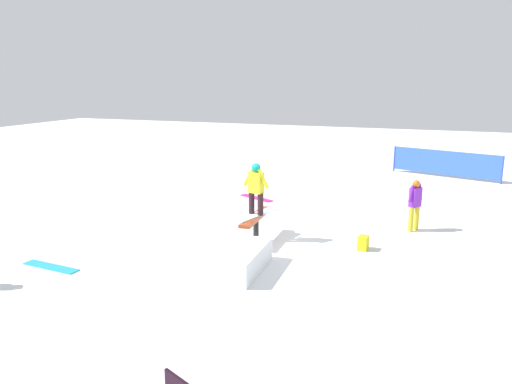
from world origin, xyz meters
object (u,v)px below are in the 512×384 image
(main_rider_on_rail, at_px, (256,190))
(loose_snowboard_cyan, at_px, (51,267))
(backpack_on_snow, at_px, (363,243))
(bystander_purple, at_px, (415,203))
(loose_snowboard_magenta, at_px, (256,198))
(rail_feature, at_px, (256,220))

(main_rider_on_rail, relative_size, loose_snowboard_cyan, 1.09)
(loose_snowboard_cyan, bearing_deg, backpack_on_snow, 34.85)
(bystander_purple, height_order, loose_snowboard_magenta, bystander_purple)
(rail_feature, relative_size, loose_snowboard_magenta, 1.34)
(rail_feature, bearing_deg, loose_snowboard_cyan, 129.80)
(bystander_purple, relative_size, backpack_on_snow, 4.10)
(loose_snowboard_cyan, relative_size, backpack_on_snow, 4.18)
(bystander_purple, distance_m, loose_snowboard_magenta, 5.67)
(main_rider_on_rail, bearing_deg, loose_snowboard_cyan, 147.40)
(bystander_purple, xyz_separation_m, loose_snowboard_magenta, (1.98, 5.25, -0.77))
(main_rider_on_rail, height_order, loose_snowboard_magenta, main_rider_on_rail)
(loose_snowboard_magenta, bearing_deg, backpack_on_snow, -16.61)
(bystander_purple, bearing_deg, rail_feature, -25.39)
(main_rider_on_rail, bearing_deg, bystander_purple, -43.03)
(bystander_purple, bearing_deg, loose_snowboard_cyan, -19.90)
(main_rider_on_rail, relative_size, loose_snowboard_magenta, 1.11)
(bystander_purple, xyz_separation_m, backpack_on_snow, (-2.02, 1.04, -0.61))
(rail_feature, xyz_separation_m, main_rider_on_rail, (0.00, 0.00, 0.76))
(rail_feature, distance_m, main_rider_on_rail, 0.76)
(bystander_purple, xyz_separation_m, loose_snowboard_cyan, (-5.53, 7.26, -0.77))
(main_rider_on_rail, bearing_deg, loose_snowboard_magenta, 35.36)
(main_rider_on_rail, distance_m, backpack_on_snow, 2.90)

